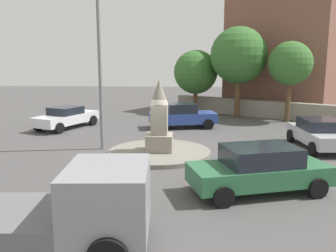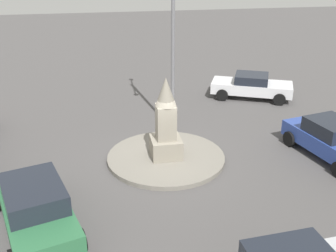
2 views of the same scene
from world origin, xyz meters
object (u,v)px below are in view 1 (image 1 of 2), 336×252
(tree_mid_cluster, at_px, (196,72))
(tree_far_corner, at_px, (239,56))
(car_blue_waiting, at_px, (182,116))
(monument, at_px, (159,121))
(corner_building, at_px, (285,47))
(car_silver_far_side, at_px, (321,133))
(truck_grey_parked_right, at_px, (57,210))
(streetlamp, at_px, (99,35))
(car_green_parked_left, at_px, (259,169))
(tree_near_wall, at_px, (290,64))
(car_white_passing, at_px, (66,117))

(tree_mid_cluster, relative_size, tree_far_corner, 0.75)
(tree_far_corner, bearing_deg, car_blue_waiting, -130.69)
(monument, distance_m, corner_building, 18.32)
(car_silver_far_side, height_order, truck_grey_parked_right, truck_grey_parked_right)
(streetlamp, height_order, car_silver_far_side, streetlamp)
(car_green_parked_left, height_order, tree_near_wall, tree_near_wall)
(streetlamp, height_order, corner_building, corner_building)
(monument, relative_size, corner_building, 0.31)
(car_blue_waiting, bearing_deg, car_silver_far_side, -35.93)
(car_silver_far_side, distance_m, tree_far_corner, 10.53)
(corner_building, xyz_separation_m, tree_far_corner, (-4.38, -4.40, -0.75))
(car_silver_far_side, height_order, tree_mid_cluster, tree_mid_cluster)
(streetlamp, height_order, car_white_passing, streetlamp)
(car_blue_waiting, distance_m, tree_far_corner, 7.08)
(streetlamp, distance_m, car_white_passing, 7.69)
(streetlamp, bearing_deg, car_white_passing, 124.60)
(corner_building, xyz_separation_m, tree_near_wall, (-1.20, -6.30, -1.31))
(tree_near_wall, bearing_deg, car_blue_waiting, -159.41)
(car_green_parked_left, xyz_separation_m, tree_far_corner, (1.22, 15.51, 3.68))
(car_white_passing, xyz_separation_m, car_blue_waiting, (7.18, 0.58, 0.07))
(tree_mid_cluster, bearing_deg, streetlamp, -110.72)
(car_blue_waiting, relative_size, tree_near_wall, 0.80)
(tree_mid_cluster, bearing_deg, tree_near_wall, -30.80)
(car_blue_waiting, xyz_separation_m, tree_near_wall, (7.11, 2.67, 3.15))
(car_silver_far_side, bearing_deg, car_blue_waiting, 144.07)
(car_white_passing, xyz_separation_m, car_green_parked_left, (9.89, -10.37, 0.10))
(car_green_parked_left, xyz_separation_m, car_blue_waiting, (-2.71, 10.94, -0.02))
(corner_building, height_order, tree_near_wall, corner_building)
(car_blue_waiting, xyz_separation_m, tree_mid_cluster, (0.87, 6.39, 2.45))
(monument, xyz_separation_m, car_green_parked_left, (3.59, -4.50, -0.72))
(car_white_passing, height_order, tree_far_corner, tree_far_corner)
(truck_grey_parked_right, xyz_separation_m, tree_far_corner, (6.39, 19.34, 3.54))
(streetlamp, distance_m, car_blue_waiting, 8.12)
(car_silver_far_side, xyz_separation_m, truck_grey_parked_right, (-9.19, -9.90, 0.19))
(corner_building, relative_size, tree_far_corner, 1.60)
(car_white_passing, height_order, car_blue_waiting, car_blue_waiting)
(car_green_parked_left, bearing_deg, monument, 128.56)
(streetlamp, height_order, car_blue_waiting, streetlamp)
(car_white_passing, relative_size, tree_near_wall, 0.85)
(streetlamp, xyz_separation_m, car_green_parked_left, (6.39, -5.29, -4.50))
(car_silver_far_side, xyz_separation_m, corner_building, (1.58, 13.84, 4.48))
(corner_building, bearing_deg, truck_grey_parked_right, -114.40)
(tree_mid_cluster, bearing_deg, car_white_passing, -139.15)
(streetlamp, xyz_separation_m, truck_grey_parked_right, (1.22, -9.12, -4.36))
(streetlamp, relative_size, car_white_passing, 1.92)
(car_white_passing, height_order, car_green_parked_left, car_green_parked_left)
(truck_grey_parked_right, distance_m, tree_mid_cluster, 21.55)
(truck_grey_parked_right, bearing_deg, tree_near_wall, 61.24)
(car_silver_far_side, height_order, corner_building, corner_building)
(car_silver_far_side, distance_m, truck_grey_parked_right, 13.51)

